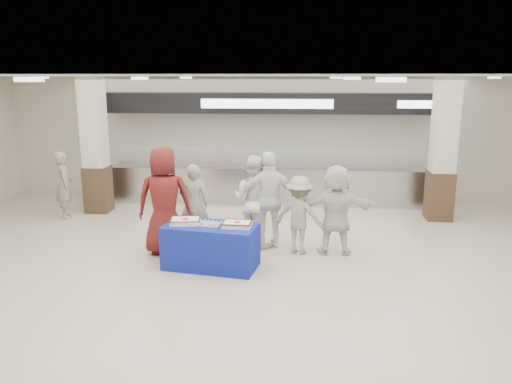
# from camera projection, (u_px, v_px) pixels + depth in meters

# --- Properties ---
(ground) EXTENTS (14.00, 14.00, 0.00)m
(ground) POSITION_uv_depth(u_px,v_px,m) (245.00, 288.00, 7.71)
(ground) COLOR beige
(ground) RESTS_ON ground
(serving_line) EXTENTS (8.70, 0.85, 2.80)m
(serving_line) POSITION_uv_depth(u_px,v_px,m) (267.00, 158.00, 12.69)
(serving_line) COLOR #B2B5B9
(serving_line) RESTS_ON ground
(column_left) EXTENTS (0.55, 0.55, 3.20)m
(column_left) POSITION_uv_depth(u_px,v_px,m) (95.00, 149.00, 11.77)
(column_left) COLOR #372619
(column_left) RESTS_ON ground
(column_right) EXTENTS (0.55, 0.55, 3.20)m
(column_right) POSITION_uv_depth(u_px,v_px,m) (443.00, 153.00, 11.11)
(column_right) COLOR #372619
(column_right) RESTS_ON ground
(display_table) EXTENTS (1.66, 1.04, 0.75)m
(display_table) POSITION_uv_depth(u_px,v_px,m) (211.00, 246.00, 8.48)
(display_table) COLOR #162598
(display_table) RESTS_ON ground
(sheet_cake_left) EXTENTS (0.55, 0.45, 0.10)m
(sheet_cake_left) POSITION_uv_depth(u_px,v_px,m) (185.00, 221.00, 8.48)
(sheet_cake_left) COLOR white
(sheet_cake_left) RESTS_ON display_table
(sheet_cake_right) EXTENTS (0.49, 0.39, 0.10)m
(sheet_cake_right) POSITION_uv_depth(u_px,v_px,m) (237.00, 224.00, 8.30)
(sheet_cake_right) COLOR white
(sheet_cake_right) RESTS_ON display_table
(cupcake_tray) EXTENTS (0.42, 0.34, 0.06)m
(cupcake_tray) POSITION_uv_depth(u_px,v_px,m) (209.00, 223.00, 8.39)
(cupcake_tray) COLOR silver
(cupcake_tray) RESTS_ON display_table
(civilian_maroon) EXTENTS (1.06, 0.78, 2.00)m
(civilian_maroon) POSITION_uv_depth(u_px,v_px,m) (164.00, 200.00, 9.04)
(civilian_maroon) COLOR maroon
(civilian_maroon) RESTS_ON ground
(soldier_a) EXTENTS (0.61, 0.44, 1.57)m
(soldier_a) POSITION_uv_depth(u_px,v_px,m) (194.00, 204.00, 9.65)
(soldier_a) COLOR gray
(soldier_a) RESTS_ON ground
(chef_tall) EXTENTS (1.05, 0.96, 1.75)m
(chef_tall) POSITION_uv_depth(u_px,v_px,m) (254.00, 201.00, 9.54)
(chef_tall) COLOR white
(chef_tall) RESTS_ON ground
(chef_short) EXTENTS (1.15, 0.68, 1.84)m
(chef_short) POSITION_uv_depth(u_px,v_px,m) (270.00, 200.00, 9.39)
(chef_short) COLOR white
(chef_short) RESTS_ON ground
(soldier_b) EXTENTS (1.05, 0.79, 1.44)m
(soldier_b) POSITION_uv_depth(u_px,v_px,m) (299.00, 215.00, 9.10)
(soldier_b) COLOR gray
(soldier_b) RESTS_ON ground
(civilian_white) EXTENTS (1.55, 0.51, 1.67)m
(civilian_white) POSITION_uv_depth(u_px,v_px,m) (336.00, 210.00, 9.05)
(civilian_white) COLOR white
(civilian_white) RESTS_ON ground
(soldier_bg) EXTENTS (0.60, 0.67, 1.54)m
(soldier_bg) POSITION_uv_depth(u_px,v_px,m) (64.00, 185.00, 11.40)
(soldier_bg) COLOR gray
(soldier_bg) RESTS_ON ground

